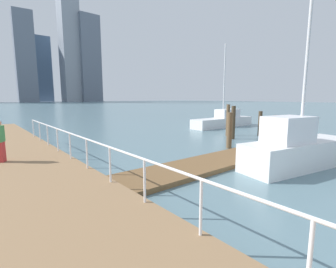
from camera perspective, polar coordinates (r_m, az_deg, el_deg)
ground_plane at (r=18.21m, az=-18.82°, el=-0.93°), size 300.00×300.00×0.00m
floating_dock at (r=11.19m, az=12.37°, el=-6.00°), size 11.67×2.00×0.18m
boardwalk_railing at (r=6.50m, az=-9.98°, el=-6.04°), size 0.06×23.49×1.08m
dock_piling_0 at (r=19.07m, az=23.84°, el=1.64°), size 0.34×0.34×1.60m
dock_piling_1 at (r=18.72m, az=13.83°, el=3.15°), size 0.26×0.26×2.35m
dock_piling_2 at (r=17.35m, az=14.99°, el=2.59°), size 0.29×0.29×2.29m
dock_piling_3 at (r=14.14m, az=14.18°, el=0.79°), size 0.29×0.29×2.03m
dock_piling_4 at (r=19.43m, az=20.73°, el=2.30°), size 0.28×0.28×1.85m
moored_boat_1 at (r=24.49m, az=12.94°, el=3.17°), size 7.49×1.56×7.82m
moored_boat_2 at (r=11.25m, az=27.95°, el=-3.06°), size 5.68×2.56×7.99m
pedestrian_0 at (r=11.30m, az=-34.64°, el=-1.30°), size 0.37×0.42×1.61m
skyline_tower_2 at (r=168.84m, az=-30.47°, el=15.11°), size 11.16×13.68×50.62m
skyline_tower_3 at (r=181.59m, az=-27.72°, el=13.22°), size 12.63×8.74×40.94m
skyline_tower_4 at (r=176.24m, az=-22.15°, el=20.85°), size 11.67×9.88×84.03m
skyline_tower_5 at (r=176.75m, az=-18.16°, el=16.25°), size 13.75×12.52×55.16m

